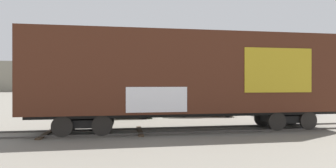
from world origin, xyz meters
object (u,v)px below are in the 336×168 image
(flagpole, at_px, (209,58))
(parked_car_green, at_px, (120,106))
(parked_car_tan, at_px, (203,104))
(freight_car, at_px, (191,74))
(parked_car_blue, at_px, (287,103))

(flagpole, distance_m, parked_car_green, 11.61)
(flagpole, relative_size, parked_car_tan, 1.61)
(freight_car, bearing_deg, parked_car_green, 122.99)
(parked_car_tan, bearing_deg, parked_car_green, -178.00)
(flagpole, bearing_deg, parked_car_blue, -62.17)
(parked_car_blue, bearing_deg, parked_car_tan, 176.45)
(freight_car, relative_size, parked_car_green, 3.22)
(freight_car, distance_m, parked_car_green, 6.96)
(flagpole, distance_m, parked_car_blue, 8.97)
(freight_car, bearing_deg, parked_car_tan, 68.88)
(parked_car_green, distance_m, parked_car_blue, 12.16)
(freight_car, bearing_deg, flagpole, 69.20)
(parked_car_green, bearing_deg, flagpole, 39.57)
(flagpole, bearing_deg, parked_car_tan, -110.53)
(freight_car, distance_m, parked_car_blue, 10.28)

